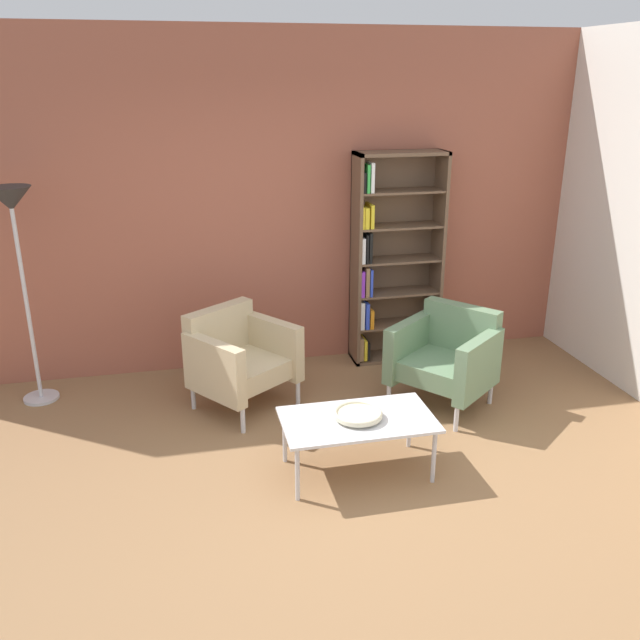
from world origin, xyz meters
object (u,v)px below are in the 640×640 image
object	(u,v)px
armchair_near_window	(446,356)
armchair_by_bookshelf	(239,357)
bookshelf_tall	(389,261)
coffee_table_low	(358,423)
floor_lamp_torchiere	(14,226)
decorative_bowl	(358,414)

from	to	relation	value
armchair_near_window	armchair_by_bookshelf	size ratio (longest dim) A/B	1.00
bookshelf_tall	coffee_table_low	size ratio (longest dim) A/B	1.90
coffee_table_low	floor_lamp_torchiere	xyz separation A→B (m)	(-2.25, 1.61, 1.08)
armchair_near_window	coffee_table_low	bearing A→B (deg)	-88.24
floor_lamp_torchiere	bookshelf_tall	bearing A→B (deg)	4.16
armchair_by_bookshelf	floor_lamp_torchiere	size ratio (longest dim) A/B	0.54
bookshelf_tall	floor_lamp_torchiere	world-z (taller)	bookshelf_tall
coffee_table_low	armchair_near_window	distance (m)	1.26
coffee_table_low	bookshelf_tall	bearing A→B (deg)	66.37
bookshelf_tall	decorative_bowl	distance (m)	2.06
decorative_bowl	floor_lamp_torchiere	world-z (taller)	floor_lamp_torchiere
bookshelf_tall	decorative_bowl	bearing A→B (deg)	-113.63
bookshelf_tall	armchair_by_bookshelf	distance (m)	1.68
decorative_bowl	bookshelf_tall	bearing A→B (deg)	66.37
armchair_by_bookshelf	armchair_near_window	bearing A→B (deg)	-47.86
armchair_by_bookshelf	floor_lamp_torchiere	bearing A→B (deg)	128.09
coffee_table_low	floor_lamp_torchiere	size ratio (longest dim) A/B	0.57
armchair_near_window	decorative_bowl	bearing A→B (deg)	-88.24
armchair_by_bookshelf	floor_lamp_torchiere	world-z (taller)	floor_lamp_torchiere
bookshelf_tall	armchair_by_bookshelf	size ratio (longest dim) A/B	2.01
coffee_table_low	decorative_bowl	distance (m)	0.07
bookshelf_tall	coffee_table_low	bearing A→B (deg)	-113.63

